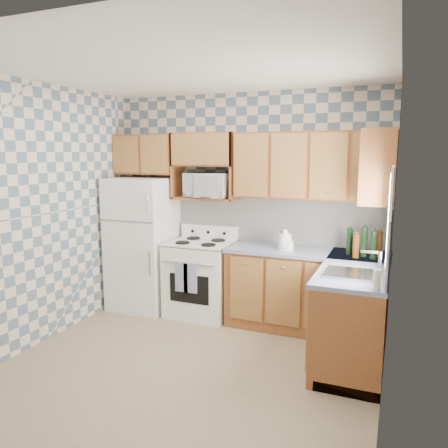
{
  "coord_description": "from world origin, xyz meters",
  "views": [
    {
      "loc": [
        1.74,
        -3.44,
        1.98
      ],
      "look_at": [
        0.05,
        0.75,
        1.25
      ],
      "focal_mm": 35.0,
      "sensor_mm": 36.0,
      "label": 1
    }
  ],
  "objects_px": {
    "microwave": "(209,185)",
    "electric_kettle": "(285,242)",
    "refrigerator": "(143,244)",
    "stove_body": "(201,279)"
  },
  "relations": [
    {
      "from": "microwave",
      "to": "electric_kettle",
      "type": "height_order",
      "value": "microwave"
    },
    {
      "from": "stove_body",
      "to": "electric_kettle",
      "type": "relative_size",
      "value": 4.96
    },
    {
      "from": "microwave",
      "to": "electric_kettle",
      "type": "xyz_separation_m",
      "value": [
        1.01,
        -0.21,
        -0.59
      ]
    },
    {
      "from": "stove_body",
      "to": "electric_kettle",
      "type": "height_order",
      "value": "electric_kettle"
    },
    {
      "from": "refrigerator",
      "to": "stove_body",
      "type": "distance_m",
      "value": 0.89
    },
    {
      "from": "refrigerator",
      "to": "microwave",
      "type": "height_order",
      "value": "microwave"
    },
    {
      "from": "stove_body",
      "to": "microwave",
      "type": "distance_m",
      "value": 1.16
    },
    {
      "from": "refrigerator",
      "to": "electric_kettle",
      "type": "relative_size",
      "value": 9.25
    },
    {
      "from": "stove_body",
      "to": "microwave",
      "type": "xyz_separation_m",
      "value": [
        0.05,
        0.14,
        1.15
      ]
    },
    {
      "from": "electric_kettle",
      "to": "microwave",
      "type": "bearing_deg",
      "value": 168.43
    }
  ]
}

